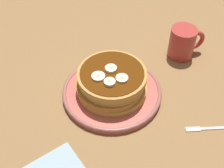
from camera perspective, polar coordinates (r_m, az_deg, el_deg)
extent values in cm
cube|color=olive|center=(78.66, 0.00, -2.74)|extent=(140.00, 140.00, 3.00)
cylinder|color=#CC594C|center=(76.96, 0.00, -1.63)|extent=(25.41, 25.41, 1.54)
torus|color=#965750|center=(76.56, 0.00, -1.36)|extent=(25.73, 25.73, 1.08)
cylinder|color=#BD9343|center=(75.61, -0.32, -0.99)|extent=(17.82, 17.82, 1.59)
cylinder|color=#AE7430|center=(74.34, -0.35, -0.25)|extent=(17.22, 17.22, 1.59)
cylinder|color=#B7853A|center=(73.17, -0.25, 0.58)|extent=(16.65, 16.65, 1.59)
cylinder|color=#C38C44|center=(72.29, 0.14, 1.66)|extent=(17.24, 17.24, 1.59)
cylinder|color=#592B0A|center=(71.76, 0.00, 2.22)|extent=(15.81, 15.81, 0.16)
cylinder|color=#FAF0BE|center=(72.07, -0.58, 2.86)|extent=(2.90, 2.90, 0.90)
cylinder|color=tan|center=(71.73, -0.58, 3.15)|extent=(0.81, 0.81, 0.08)
cylinder|color=#ECEABD|center=(70.47, -2.67, 1.43)|extent=(3.29, 3.29, 0.69)
cylinder|color=tan|center=(70.19, -2.68, 1.66)|extent=(0.92, 0.92, 0.08)
cylinder|color=#F2ECB4|center=(70.01, 1.92, 1.09)|extent=(2.99, 2.99, 0.69)
cylinder|color=tan|center=(69.73, 1.93, 1.31)|extent=(0.84, 0.84, 0.08)
cylinder|color=#F7E6BC|center=(68.89, -0.45, 0.31)|extent=(2.76, 2.76, 0.93)
cylinder|color=tan|center=(68.52, -0.46, 0.61)|extent=(0.77, 0.77, 0.08)
cylinder|color=#B23833|center=(88.28, 13.36, 7.78)|extent=(7.44, 7.44, 9.20)
cylinder|color=black|center=(86.10, 13.78, 9.69)|extent=(6.32, 6.32, 0.55)
torus|color=#B23833|center=(90.03, 15.60, 8.13)|extent=(6.49, 1.34, 6.49)
cube|color=silver|center=(75.17, 20.15, -7.91)|extent=(9.42, 2.76, 0.50)
cube|color=silver|center=(73.00, 15.39, -8.36)|extent=(3.69, 1.99, 0.50)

